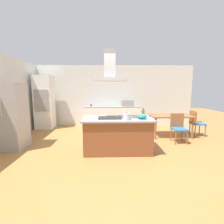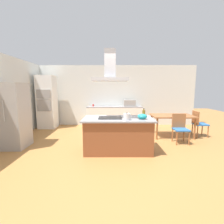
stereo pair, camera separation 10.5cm
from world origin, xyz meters
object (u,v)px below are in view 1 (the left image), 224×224
object	(u,v)px
chair_at_right_end	(196,122)
range_hood	(110,71)
countertop_microwave	(127,103)
dining_table	(170,117)
olive_oil_bottle	(143,113)
refrigerator	(9,116)
tea_kettle	(127,117)
cooktop	(110,118)
chair_facing_island	(178,126)
mixing_bowl	(142,116)
coffee_mug_red	(91,105)
wall_oven_stack	(44,102)

from	to	relation	value
chair_at_right_end	range_hood	bearing A→B (deg)	-155.87
countertop_microwave	dining_table	size ratio (longest dim) A/B	0.36
dining_table	chair_at_right_end	size ratio (longest dim) A/B	1.57
olive_oil_bottle	refrigerator	size ratio (longest dim) A/B	0.13
range_hood	olive_oil_bottle	bearing A→B (deg)	6.66
olive_oil_bottle	countertop_microwave	xyz separation A→B (m)	(-0.08, 2.78, 0.04)
tea_kettle	dining_table	world-z (taller)	tea_kettle
cooktop	chair_facing_island	size ratio (longest dim) A/B	0.67
mixing_bowl	range_hood	size ratio (longest dim) A/B	0.27
countertop_microwave	chair_facing_island	size ratio (longest dim) A/B	0.56
dining_table	chair_facing_island	world-z (taller)	chair_facing_island
coffee_mug_red	range_hood	bearing A→B (deg)	-74.95
tea_kettle	coffee_mug_red	world-z (taller)	tea_kettle
mixing_bowl	refrigerator	size ratio (longest dim) A/B	0.13
olive_oil_bottle	range_hood	world-z (taller)	range_hood
cooktop	refrigerator	size ratio (longest dim) A/B	0.33
refrigerator	dining_table	size ratio (longest dim) A/B	1.30
dining_table	range_hood	size ratio (longest dim) A/B	1.56
coffee_mug_red	dining_table	bearing A→B (deg)	-27.53
refrigerator	range_hood	bearing A→B (deg)	-6.01
mixing_bowl	chair_at_right_end	distance (m)	2.75
dining_table	range_hood	distance (m)	2.92
chair_at_right_end	mixing_bowl	bearing A→B (deg)	-146.01
dining_table	chair_facing_island	bearing A→B (deg)	-90.00
tea_kettle	chair_facing_island	world-z (taller)	tea_kettle
tea_kettle	countertop_microwave	xyz separation A→B (m)	(0.40, 3.17, 0.06)
chair_at_right_end	chair_facing_island	xyz separation A→B (m)	(-0.92, -0.67, 0.00)
refrigerator	coffee_mug_red	bearing A→B (deg)	52.50
countertop_microwave	chair_facing_island	bearing A→B (deg)	-58.48
tea_kettle	wall_oven_stack	bearing A→B (deg)	136.57
tea_kettle	coffee_mug_red	distance (m)	3.41
tea_kettle	mixing_bowl	bearing A→B (deg)	20.32
refrigerator	range_hood	world-z (taller)	range_hood
wall_oven_stack	chair_facing_island	size ratio (longest dim) A/B	2.47
dining_table	coffee_mug_red	bearing A→B (deg)	152.47
refrigerator	dining_table	distance (m)	5.05
mixing_bowl	wall_oven_stack	world-z (taller)	wall_oven_stack
countertop_microwave	chair_facing_island	world-z (taller)	countertop_microwave
coffee_mug_red	range_hood	xyz separation A→B (m)	(0.78, -2.90, 1.16)
countertop_microwave	range_hood	distance (m)	3.18
cooktop	wall_oven_stack	distance (m)	3.78
countertop_microwave	refrigerator	distance (m)	4.43
chair_facing_island	refrigerator	bearing A→B (deg)	-175.19
olive_oil_bottle	coffee_mug_red	size ratio (longest dim) A/B	2.65
countertop_microwave	chair_facing_island	distance (m)	2.60
range_hood	wall_oven_stack	bearing A→B (deg)	135.54
olive_oil_bottle	range_hood	distance (m)	1.42
coffee_mug_red	wall_oven_stack	size ratio (longest dim) A/B	0.04
tea_kettle	countertop_microwave	world-z (taller)	countertop_microwave
olive_oil_bottle	refrigerator	bearing A→B (deg)	177.07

